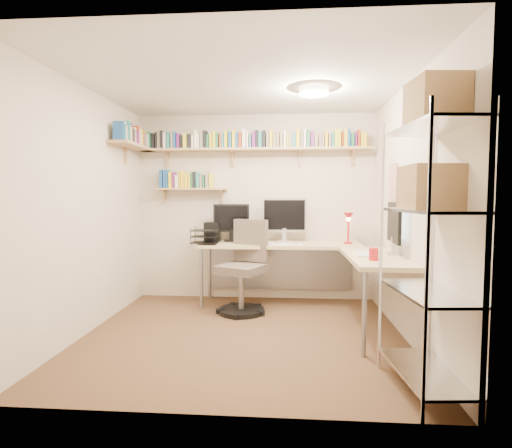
% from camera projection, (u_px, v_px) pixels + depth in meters
% --- Properties ---
extents(ground, '(3.20, 3.20, 0.00)m').
position_uv_depth(ground, '(244.00, 335.00, 4.05)').
color(ground, '#4C2D20').
rests_on(ground, ground).
extents(room_shell, '(3.24, 3.04, 2.52)m').
position_uv_depth(room_shell, '(244.00, 181.00, 3.94)').
color(room_shell, beige).
rests_on(room_shell, ground).
extents(wall_shelves, '(3.12, 1.09, 0.80)m').
position_uv_depth(wall_shelves, '(222.00, 149.00, 5.23)').
color(wall_shelves, tan).
rests_on(wall_shelves, ground).
extents(corner_desk, '(2.46, 2.03, 1.38)m').
position_uv_depth(corner_desk, '(292.00, 246.00, 4.87)').
color(corner_desk, '#D0C087').
rests_on(corner_desk, ground).
extents(office_chair, '(0.65, 0.66, 1.12)m').
position_uv_depth(office_chair, '(244.00, 273.00, 4.82)').
color(office_chair, black).
rests_on(office_chair, ground).
extents(wire_rack, '(0.49, 0.89, 2.19)m').
position_uv_depth(wire_rack, '(432.00, 180.00, 2.73)').
color(wire_rack, silver).
rests_on(wire_rack, ground).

